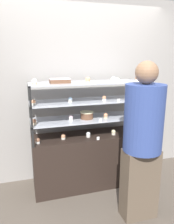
% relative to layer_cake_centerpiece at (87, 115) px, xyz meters
% --- Properties ---
extents(ground_plane, '(20.00, 20.00, 0.00)m').
position_rel_layer_cake_centerpiece_xyz_m(ground_plane, '(0.01, 0.02, -1.03)').
color(ground_plane, brown).
extents(back_wall, '(8.00, 0.05, 2.60)m').
position_rel_layer_cake_centerpiece_xyz_m(back_wall, '(0.01, 0.41, 0.27)').
color(back_wall, gray).
rests_on(back_wall, ground_plane).
extents(display_base, '(1.48, 0.48, 0.74)m').
position_rel_layer_cake_centerpiece_xyz_m(display_base, '(0.01, 0.02, -0.66)').
color(display_base, black).
rests_on(display_base, ground_plane).
extents(display_riser_lower, '(1.48, 0.48, 0.24)m').
position_rel_layer_cake_centerpiece_xyz_m(display_riser_lower, '(0.01, 0.02, -0.06)').
color(display_riser_lower, black).
rests_on(display_riser_lower, display_base).
extents(display_riser_middle, '(1.48, 0.48, 0.24)m').
position_rel_layer_cake_centerpiece_xyz_m(display_riser_middle, '(0.01, 0.02, 0.18)').
color(display_riser_middle, black).
rests_on(display_riser_middle, display_riser_lower).
extents(display_riser_upper, '(1.48, 0.48, 0.24)m').
position_rel_layer_cake_centerpiece_xyz_m(display_riser_upper, '(0.01, 0.02, 0.42)').
color(display_riser_upper, black).
rests_on(display_riser_upper, display_riser_middle).
extents(layer_cake_centerpiece, '(0.17, 0.17, 0.10)m').
position_rel_layer_cake_centerpiece_xyz_m(layer_cake_centerpiece, '(0.00, 0.00, 0.00)').
color(layer_cake_centerpiece, brown).
rests_on(layer_cake_centerpiece, display_riser_lower).
extents(sheet_cake_frosted, '(0.25, 0.15, 0.06)m').
position_rel_layer_cake_centerpiece_xyz_m(sheet_cake_frosted, '(-0.34, 0.03, 0.46)').
color(sheet_cake_frosted, brown).
rests_on(sheet_cake_frosted, display_riser_upper).
extents(cupcake_0, '(0.06, 0.06, 0.07)m').
position_rel_layer_cake_centerpiece_xyz_m(cupcake_0, '(-0.66, -0.09, -0.25)').
color(cupcake_0, white).
rests_on(cupcake_0, display_base).
extents(cupcake_1, '(0.06, 0.06, 0.07)m').
position_rel_layer_cake_centerpiece_xyz_m(cupcake_1, '(-0.33, -0.04, -0.25)').
color(cupcake_1, beige).
rests_on(cupcake_1, display_base).
extents(cupcake_2, '(0.06, 0.06, 0.07)m').
position_rel_layer_cake_centerpiece_xyz_m(cupcake_2, '(0.00, -0.06, -0.25)').
color(cupcake_2, white).
rests_on(cupcake_2, display_base).
extents(cupcake_3, '(0.06, 0.06, 0.07)m').
position_rel_layer_cake_centerpiece_xyz_m(cupcake_3, '(0.36, -0.07, -0.25)').
color(cupcake_3, beige).
rests_on(cupcake_3, display_base).
extents(cupcake_4, '(0.06, 0.06, 0.07)m').
position_rel_layer_cake_centerpiece_xyz_m(cupcake_4, '(0.68, -0.08, -0.25)').
color(cupcake_4, white).
rests_on(cupcake_4, display_base).
extents(price_tag_0, '(0.04, 0.00, 0.04)m').
position_rel_layer_cake_centerpiece_xyz_m(price_tag_0, '(0.09, -0.19, -0.27)').
color(price_tag_0, white).
rests_on(price_tag_0, display_base).
extents(cupcake_5, '(0.06, 0.06, 0.07)m').
position_rel_layer_cake_centerpiece_xyz_m(cupcake_5, '(-0.69, -0.07, -0.01)').
color(cupcake_5, '#CCB28C').
rests_on(cupcake_5, display_riser_lower).
extents(cupcake_6, '(0.06, 0.06, 0.07)m').
position_rel_layer_cake_centerpiece_xyz_m(cupcake_6, '(-0.22, -0.03, -0.01)').
color(cupcake_6, white).
rests_on(cupcake_6, display_riser_lower).
extents(cupcake_7, '(0.06, 0.06, 0.07)m').
position_rel_layer_cake_centerpiece_xyz_m(cupcake_7, '(0.25, -0.05, -0.01)').
color(cupcake_7, '#CCB28C').
rests_on(cupcake_7, display_riser_lower).
extents(cupcake_8, '(0.06, 0.06, 0.07)m').
position_rel_layer_cake_centerpiece_xyz_m(cupcake_8, '(0.68, -0.09, -0.01)').
color(cupcake_8, '#CCB28C').
rests_on(cupcake_8, display_riser_lower).
extents(price_tag_1, '(0.04, 0.00, 0.04)m').
position_rel_layer_cake_centerpiece_xyz_m(price_tag_1, '(0.12, -0.19, -0.03)').
color(price_tag_1, white).
rests_on(price_tag_1, display_riser_lower).
extents(cupcake_9, '(0.05, 0.05, 0.06)m').
position_rel_layer_cake_centerpiece_xyz_m(cupcake_9, '(-0.68, -0.06, 0.22)').
color(cupcake_9, beige).
rests_on(cupcake_9, display_riser_middle).
extents(cupcake_10, '(0.05, 0.05, 0.06)m').
position_rel_layer_cake_centerpiece_xyz_m(cupcake_10, '(-0.22, -0.01, 0.22)').
color(cupcake_10, beige).
rests_on(cupcake_10, display_riser_middle).
extents(cupcake_11, '(0.05, 0.05, 0.06)m').
position_rel_layer_cake_centerpiece_xyz_m(cupcake_11, '(0.23, -0.04, 0.22)').
color(cupcake_11, white).
rests_on(cupcake_11, display_riser_middle).
extents(cupcake_12, '(0.05, 0.05, 0.06)m').
position_rel_layer_cake_centerpiece_xyz_m(cupcake_12, '(0.68, -0.02, 0.22)').
color(cupcake_12, beige).
rests_on(cupcake_12, display_riser_middle).
extents(price_tag_2, '(0.04, 0.00, 0.04)m').
position_rel_layer_cake_centerpiece_xyz_m(price_tag_2, '(0.36, -0.19, 0.21)').
color(price_tag_2, white).
rests_on(price_tag_2, display_riser_middle).
extents(cupcake_13, '(0.06, 0.06, 0.07)m').
position_rel_layer_cake_centerpiece_xyz_m(cupcake_13, '(-0.66, -0.06, 0.47)').
color(cupcake_13, '#CCB28C').
rests_on(cupcake_13, display_riser_upper).
extents(cupcake_14, '(0.06, 0.06, 0.07)m').
position_rel_layer_cake_centerpiece_xyz_m(cupcake_14, '(0.00, -0.03, 0.47)').
color(cupcake_14, '#CCB28C').
rests_on(cupcake_14, display_riser_upper).
extents(cupcake_15, '(0.06, 0.06, 0.07)m').
position_rel_layer_cake_centerpiece_xyz_m(cupcake_15, '(0.34, -0.07, 0.47)').
color(cupcake_15, white).
rests_on(cupcake_15, display_riser_upper).
extents(cupcake_16, '(0.06, 0.06, 0.07)m').
position_rel_layer_cake_centerpiece_xyz_m(cupcake_16, '(0.68, -0.06, 0.47)').
color(cupcake_16, white).
rests_on(cupcake_16, display_riser_upper).
extents(price_tag_3, '(0.04, 0.00, 0.04)m').
position_rel_layer_cake_centerpiece_xyz_m(price_tag_3, '(0.02, -0.19, 0.45)').
color(price_tag_3, white).
rests_on(price_tag_3, display_riser_upper).
extents(donut_glazed, '(0.12, 0.12, 0.04)m').
position_rel_layer_cake_centerpiece_xyz_m(donut_glazed, '(0.43, 0.09, 0.45)').
color(donut_glazed, '#EFE5CC').
rests_on(donut_glazed, display_riser_upper).
extents(customer_figure, '(0.41, 0.41, 1.75)m').
position_rel_layer_cake_centerpiece_xyz_m(customer_figure, '(0.39, -0.76, -0.10)').
color(customer_figure, brown).
rests_on(customer_figure, ground_plane).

